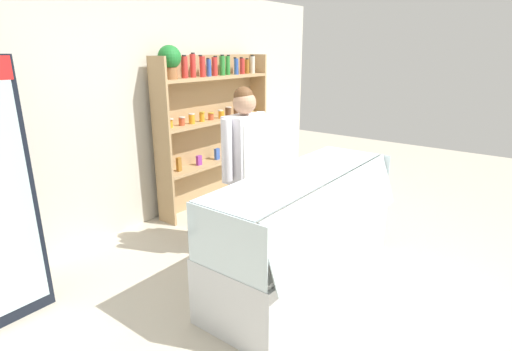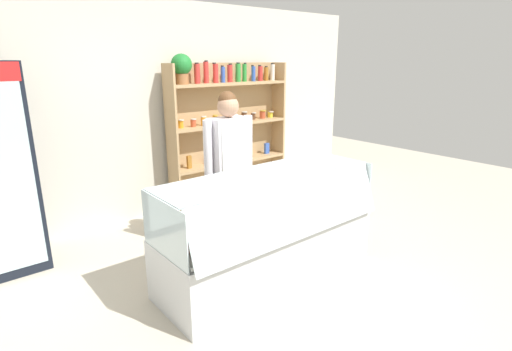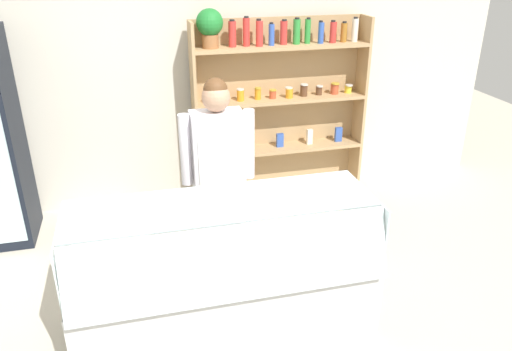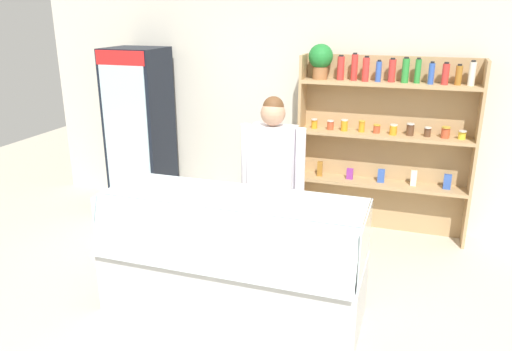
# 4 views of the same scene
# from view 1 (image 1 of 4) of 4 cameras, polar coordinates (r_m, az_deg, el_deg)

# --- Properties ---
(ground_plane) EXTENTS (12.00, 12.00, 0.00)m
(ground_plane) POSITION_cam_1_polar(r_m,az_deg,el_deg) (3.89, 6.84, -13.63)
(ground_plane) COLOR beige
(back_wall) EXTENTS (6.80, 0.10, 2.70)m
(back_wall) POSITION_cam_1_polar(r_m,az_deg,el_deg) (4.84, -15.66, 9.15)
(back_wall) COLOR beige
(back_wall) RESTS_ON ground
(shelving_unit) EXTENTS (1.83, 0.29, 2.05)m
(shelving_unit) POSITION_cam_1_polar(r_m,az_deg,el_deg) (5.23, -6.65, 8.16)
(shelving_unit) COLOR tan
(shelving_unit) RESTS_ON ground
(deli_display_case) EXTENTS (2.10, 0.80, 1.01)m
(deli_display_case) POSITION_cam_1_polar(r_m,az_deg,el_deg) (3.63, 6.83, -10.32)
(deli_display_case) COLOR silver
(deli_display_case) RESTS_ON ground
(shop_clerk) EXTENTS (0.60, 0.25, 1.68)m
(shop_clerk) POSITION_cam_1_polar(r_m,az_deg,el_deg) (3.86, -1.54, 2.42)
(shop_clerk) COLOR #4C4233
(shop_clerk) RESTS_ON ground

